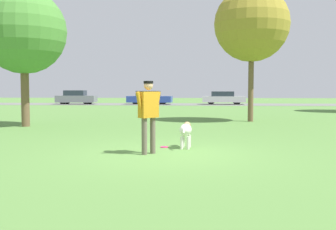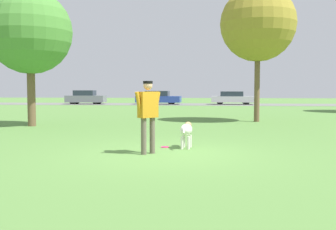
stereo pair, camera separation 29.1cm
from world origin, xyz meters
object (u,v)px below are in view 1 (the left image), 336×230
frisbee (164,147)px  parked_car_grey (76,98)px  tree_near_left (24,32)px  parked_car_silver (223,98)px  tree_mid_center (252,24)px  parked_car_blue (149,98)px  dog (186,130)px  person (148,110)px

frisbee → parked_car_grey: size_ratio=0.05×
frisbee → tree_near_left: bearing=139.0°
tree_near_left → parked_car_silver: bearing=68.3°
frisbee → tree_near_left: tree_near_left is taller
tree_mid_center → parked_car_blue: 22.62m
dog → parked_car_silver: (2.88, 29.82, 0.20)m
parked_car_blue → parked_car_silver: bearing=3.4°
frisbee → parked_car_grey: bearing=111.7°
dog → tree_mid_center: tree_mid_center is taller
person → tree_mid_center: tree_mid_center is taller
dog → parked_car_grey: bearing=27.0°
frisbee → person: bearing=-104.4°
parked_car_blue → dog: bearing=-78.6°
person → parked_car_grey: (-11.32, 30.29, -0.35)m
tree_near_left → parked_car_grey: tree_near_left is taller
frisbee → parked_car_silver: bearing=83.4°
frisbee → parked_car_silver: size_ratio=0.05×
parked_car_blue → person: bearing=-80.5°
person → tree_mid_center: size_ratio=0.27×
frisbee → tree_mid_center: tree_mid_center is taller
parked_car_grey → parked_car_silver: bearing=0.1°
dog → parked_car_silver: size_ratio=0.22×
frisbee → tree_near_left: (-6.23, 5.41, 3.87)m
dog → parked_car_blue: size_ratio=0.21×
tree_mid_center → parked_car_blue: size_ratio=1.38×
person → dog: person is taller
tree_near_left → parked_car_blue: tree_near_left is taller
parked_car_grey → parked_car_blue: 7.53m
tree_near_left → tree_mid_center: bearing=18.7°
person → dog: (0.85, 1.04, -0.58)m
dog → tree_mid_center: (2.82, 8.72, 4.12)m
person → frisbee: bearing=29.4°
person → tree_mid_center: bearing=23.1°
frisbee → tree_near_left: size_ratio=0.04×
person → frisbee: size_ratio=8.15×
frisbee → parked_car_silver: parked_car_silver is taller
parked_car_grey → frisbee: bearing=-70.3°
parked_car_grey → parked_car_blue: size_ratio=0.88×
parked_car_grey → tree_mid_center: bearing=-55.9°
parked_car_grey → parked_car_silver: (15.05, 0.56, -0.03)m
parked_car_grey → parked_car_blue: parked_car_grey is taller
frisbee → parked_car_silver: (3.45, 29.77, 0.65)m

